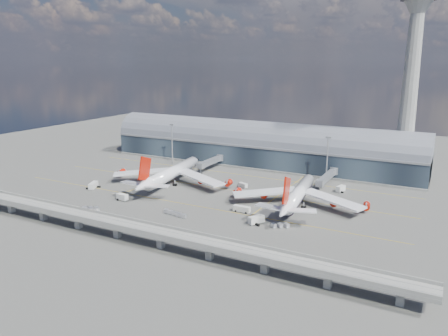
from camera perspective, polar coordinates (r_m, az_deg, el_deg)
The scene contains 20 objects.
ground at distance 212.99m, azimuth -3.94°, elevation -3.89°, with size 500.00×500.00×0.00m, color #474744.
taxi_lines at distance 231.21m, azimuth -1.07°, elevation -2.41°, with size 200.00×80.12×0.01m.
terminal at distance 277.36m, azimuth 4.50°, elevation 2.74°, with size 200.00×30.00×28.00m.
control_tower at distance 256.40m, azimuth 23.14°, elevation 9.84°, with size 19.00×19.00×103.00m.
guideway at distance 169.70m, azimuth -13.83°, elevation -7.14°, with size 220.00×8.50×7.20m.
floodlight_mast_left at distance 280.96m, azimuth -6.80°, elevation 3.31°, with size 3.00×0.70×25.70m.
floodlight_mast_right at distance 239.80m, azimuth 13.32°, elevation 1.17°, with size 3.00×0.70×25.70m.
airliner_left at distance 234.64m, azimuth -6.99°, elevation -0.70°, with size 67.60×71.11×21.67m.
airliner_right at distance 201.84m, azimuth 9.65°, elevation -3.47°, with size 62.98×65.86×20.89m.
jet_bridge_left at distance 265.46m, azimuth -1.61°, elevation 0.91°, with size 4.40×28.00×7.25m.
jet_bridge_right at distance 237.74m, azimuth 13.42°, elevation -1.04°, with size 4.40×32.00×7.25m.
service_truck_0 at distance 236.95m, azimuth -16.71°, elevation -2.19°, with size 5.35×8.14×3.21m.
service_truck_1 at distance 213.60m, azimuth -13.13°, elevation -3.73°, with size 5.75×3.20×3.20m.
service_truck_2 at distance 192.57m, azimuth 2.34°, elevation -5.37°, with size 7.82×2.49×2.83m.
service_truck_3 at distance 179.96m, azimuth 4.24°, elevation -6.75°, with size 5.60×7.16×3.27m.
service_truck_4 at distance 229.08m, azimuth 14.99°, elevation -2.64°, with size 4.02×5.94×3.15m.
service_truck_5 at distance 228.77m, azimuth 2.50°, elevation -2.27°, with size 5.51×3.76×2.49m.
cargo_train_0 at distance 202.78m, azimuth -17.00°, elevation -5.15°, with size 8.14×4.45×1.80m.
cargo_train_1 at distance 189.77m, azimuth -6.45°, elevation -5.95°, with size 12.69×3.70×1.67m.
cargo_train_2 at distance 176.99m, azimuth 7.33°, elevation -7.47°, with size 7.43×5.11×1.70m.
Camera 1 is at (107.15, -172.08, 65.37)m, focal length 35.00 mm.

